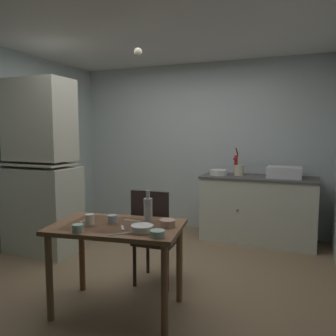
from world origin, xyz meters
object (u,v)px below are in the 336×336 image
(chair_far_side, at_px, (154,236))
(glass_bottle, at_px, (148,209))
(mixing_bowl_counter, at_px, (219,172))
(dining_table, at_px, (117,238))
(serving_bowl_wide, at_px, (142,228))
(hand_pump, at_px, (236,163))
(hutch_cabinet, at_px, (41,173))
(sink_basin, at_px, (284,172))
(mug_tall, at_px, (112,219))

(chair_far_side, bearing_deg, glass_bottle, -72.87)
(mixing_bowl_counter, height_order, dining_table, mixing_bowl_counter)
(chair_far_side, relative_size, serving_bowl_wide, 5.47)
(serving_bowl_wide, xyz_separation_m, glass_bottle, (-0.08, 0.28, 0.09))
(hand_pump, distance_m, mixing_bowl_counter, 0.28)
(hutch_cabinet, bearing_deg, glass_bottle, -21.37)
(mixing_bowl_counter, distance_m, chair_far_side, 1.80)
(hutch_cabinet, distance_m, hand_pump, 2.60)
(sink_basin, height_order, glass_bottle, sink_basin)
(sink_basin, height_order, mug_tall, sink_basin)
(hutch_cabinet, bearing_deg, mug_tall, -29.03)
(hand_pump, xyz_separation_m, chair_far_side, (-0.44, -1.83, -0.58))
(mixing_bowl_counter, xyz_separation_m, glass_bottle, (-0.10, -2.10, -0.09))
(hutch_cabinet, bearing_deg, dining_table, -29.03)
(hutch_cabinet, height_order, glass_bottle, hutch_cabinet)
(mixing_bowl_counter, bearing_deg, hutch_cabinet, -143.89)
(dining_table, xyz_separation_m, mug_tall, (-0.07, 0.04, 0.14))
(serving_bowl_wide, xyz_separation_m, mug_tall, (-0.35, 0.13, 0.01))
(dining_table, xyz_separation_m, chair_far_side, (0.08, 0.56, -0.14))
(dining_table, distance_m, serving_bowl_wide, 0.33)
(hutch_cabinet, xyz_separation_m, dining_table, (1.61, -0.90, -0.37))
(sink_basin, relative_size, serving_bowl_wide, 2.50)
(serving_bowl_wide, relative_size, mug_tall, 2.10)
(dining_table, distance_m, glass_bottle, 0.35)
(hutch_cabinet, xyz_separation_m, sink_basin, (2.79, 1.44, -0.02))
(dining_table, distance_m, chair_far_side, 0.58)
(mug_tall, bearing_deg, sink_basin, 61.54)
(mug_tall, bearing_deg, hand_pump, 75.88)
(dining_table, bearing_deg, hand_pump, 77.65)
(mixing_bowl_counter, bearing_deg, dining_table, -97.43)
(serving_bowl_wide, bearing_deg, chair_far_side, 106.82)
(mixing_bowl_counter, height_order, mug_tall, mixing_bowl_counter)
(hutch_cabinet, bearing_deg, mixing_bowl_counter, 36.11)
(chair_far_side, height_order, serving_bowl_wide, chair_far_side)
(hutch_cabinet, xyz_separation_m, mixing_bowl_counter, (1.91, 1.39, -0.06))
(mixing_bowl_counter, relative_size, chair_far_side, 0.26)
(mug_tall, bearing_deg, glass_bottle, 29.21)
(glass_bottle, bearing_deg, mixing_bowl_counter, 87.25)
(hand_pump, height_order, mixing_bowl_counter, hand_pump)
(hutch_cabinet, relative_size, serving_bowl_wide, 12.21)
(dining_table, height_order, serving_bowl_wide, serving_bowl_wide)
(sink_basin, relative_size, hand_pump, 1.13)
(sink_basin, distance_m, glass_bottle, 2.37)
(hand_pump, bearing_deg, serving_bowl_wide, -95.58)
(mug_tall, xyz_separation_m, glass_bottle, (0.27, 0.15, 0.08))
(dining_table, bearing_deg, mug_tall, 151.01)
(hutch_cabinet, relative_size, glass_bottle, 7.89)
(hutch_cabinet, xyz_separation_m, hand_pump, (2.14, 1.49, 0.07))
(hand_pump, height_order, mug_tall, hand_pump)
(sink_basin, bearing_deg, mug_tall, -118.46)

